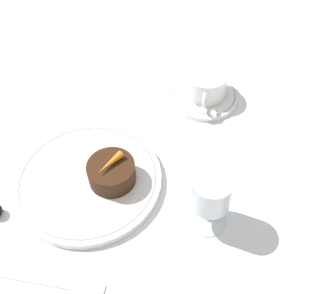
{
  "coord_description": "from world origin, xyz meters",
  "views": [
    {
      "loc": [
        0.4,
        0.16,
        0.58
      ],
      "look_at": [
        -0.04,
        0.09,
        0.04
      ],
      "focal_mm": 42.0,
      "sensor_mm": 36.0,
      "label": 1
    }
  ],
  "objects_px": {
    "fork": "(54,284)",
    "dinner_plate": "(89,180)",
    "wine_glass": "(211,195)",
    "dessert_cake": "(112,173)",
    "coffee_cup": "(206,84)"
  },
  "relations": [
    {
      "from": "dinner_plate",
      "to": "dessert_cake",
      "type": "height_order",
      "value": "dessert_cake"
    },
    {
      "from": "coffee_cup",
      "to": "dessert_cake",
      "type": "bearing_deg",
      "value": -30.31
    },
    {
      "from": "dinner_plate",
      "to": "coffee_cup",
      "type": "xyz_separation_m",
      "value": [
        -0.25,
        0.19,
        0.03
      ]
    },
    {
      "from": "fork",
      "to": "dinner_plate",
      "type": "bearing_deg",
      "value": 178.97
    },
    {
      "from": "dinner_plate",
      "to": "fork",
      "type": "relative_size",
      "value": 1.3
    },
    {
      "from": "fork",
      "to": "dessert_cake",
      "type": "distance_m",
      "value": 0.2
    },
    {
      "from": "wine_glass",
      "to": "fork",
      "type": "height_order",
      "value": "wine_glass"
    },
    {
      "from": "dessert_cake",
      "to": "fork",
      "type": "bearing_deg",
      "value": -14.04
    },
    {
      "from": "wine_glass",
      "to": "dessert_cake",
      "type": "xyz_separation_m",
      "value": [
        -0.05,
        -0.17,
        -0.04
      ]
    },
    {
      "from": "coffee_cup",
      "to": "wine_glass",
      "type": "height_order",
      "value": "wine_glass"
    },
    {
      "from": "dinner_plate",
      "to": "wine_glass",
      "type": "xyz_separation_m",
      "value": [
        0.05,
        0.21,
        0.07
      ]
    },
    {
      "from": "wine_glass",
      "to": "dessert_cake",
      "type": "height_order",
      "value": "wine_glass"
    },
    {
      "from": "wine_glass",
      "to": "coffee_cup",
      "type": "bearing_deg",
      "value": -174.87
    },
    {
      "from": "fork",
      "to": "wine_glass",
      "type": "bearing_deg",
      "value": 122.74
    },
    {
      "from": "dinner_plate",
      "to": "fork",
      "type": "height_order",
      "value": "dinner_plate"
    }
  ]
}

